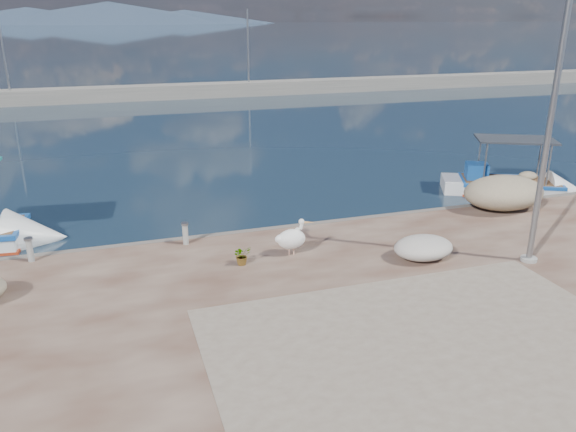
# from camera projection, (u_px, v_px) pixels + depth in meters

# --- Properties ---
(ground) EXTENTS (1400.00, 1400.00, 0.00)m
(ground) POSITION_uv_depth(u_px,v_px,m) (337.00, 317.00, 13.56)
(ground) COLOR #162635
(ground) RESTS_ON ground
(quay_patch) EXTENTS (9.00, 7.00, 0.01)m
(quay_patch) POSITION_uv_depth(u_px,v_px,m) (444.00, 359.00, 10.99)
(quay_patch) COLOR gray
(quay_patch) RESTS_ON quay
(breakwater) EXTENTS (120.00, 2.20, 7.50)m
(breakwater) POSITION_uv_depth(u_px,v_px,m) (161.00, 92.00, 49.19)
(breakwater) COLOR gray
(breakwater) RESTS_ON ground
(mountains) EXTENTS (370.00, 280.00, 22.00)m
(mountains) POSITION_uv_depth(u_px,v_px,m) (104.00, 14.00, 593.97)
(mountains) COLOR #28384C
(mountains) RESTS_ON ground
(boat_right) EXTENTS (5.68, 4.03, 2.63)m
(boat_right) POSITION_uv_depth(u_px,v_px,m) (508.00, 187.00, 23.09)
(boat_right) COLOR white
(boat_right) RESTS_ON ground
(pelican) EXTENTS (1.09, 0.54, 1.05)m
(pelican) POSITION_uv_depth(u_px,v_px,m) (292.00, 238.00, 15.67)
(pelican) COLOR tan
(pelican) RESTS_ON quay
(lamp_post) EXTENTS (0.44, 0.96, 7.00)m
(lamp_post) POSITION_uv_depth(u_px,v_px,m) (546.00, 143.00, 14.36)
(lamp_post) COLOR gray
(lamp_post) RESTS_ON quay
(bollard_near) EXTENTS (0.22, 0.22, 0.67)m
(bollard_near) POSITION_uv_depth(u_px,v_px,m) (185.00, 233.00, 16.46)
(bollard_near) COLOR gray
(bollard_near) RESTS_ON quay
(bollard_far) EXTENTS (0.23, 0.23, 0.69)m
(bollard_far) POSITION_uv_depth(u_px,v_px,m) (30.00, 249.00, 15.30)
(bollard_far) COLOR gray
(bollard_far) RESTS_ON quay
(potted_plant) EXTENTS (0.55, 0.50, 0.53)m
(potted_plant) POSITION_uv_depth(u_px,v_px,m) (242.00, 255.00, 15.14)
(potted_plant) COLOR #33722D
(potted_plant) RESTS_ON quay
(net_pile_c) EXTENTS (2.93, 2.10, 1.15)m
(net_pile_c) POSITION_uv_depth(u_px,v_px,m) (504.00, 193.00, 19.48)
(net_pile_c) COLOR tan
(net_pile_c) RESTS_ON quay
(net_pile_d) EXTENTS (1.69, 1.27, 0.64)m
(net_pile_d) POSITION_uv_depth(u_px,v_px,m) (423.00, 248.00, 15.50)
(net_pile_d) COLOR beige
(net_pile_d) RESTS_ON quay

